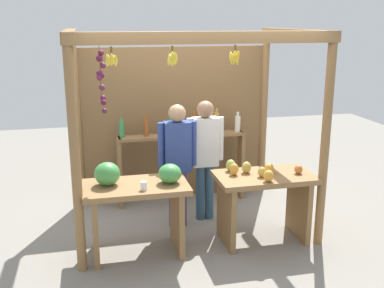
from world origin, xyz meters
TOP-DOWN VIEW (x-y plane):
  - ground_plane at (0.00, 0.00)m, footprint 12.00×12.00m
  - market_stall at (-0.01, 0.42)m, footprint 2.82×1.95m
  - fruit_counter_left at (-0.75, -0.69)m, footprint 1.13×0.64m
  - fruit_counter_right at (0.73, -0.69)m, footprint 1.13×0.64m
  - bottle_shelf_unit at (0.07, 0.69)m, footprint 1.80×0.22m
  - vendor_man at (-0.16, -0.08)m, footprint 0.48×0.21m
  - vendor_woman at (0.23, 0.05)m, footprint 0.48×0.21m

SIDE VIEW (x-z plane):
  - ground_plane at x=0.00m, z-range 0.00..0.00m
  - fruit_counter_right at x=0.73m, z-range 0.12..1.07m
  - fruit_counter_left at x=-0.75m, z-range 0.12..1.19m
  - bottle_shelf_unit at x=0.07m, z-range 0.11..1.46m
  - vendor_man at x=-0.16m, z-range 0.15..1.72m
  - vendor_woman at x=0.23m, z-range 0.15..1.72m
  - market_stall at x=-0.01m, z-range 0.20..2.63m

